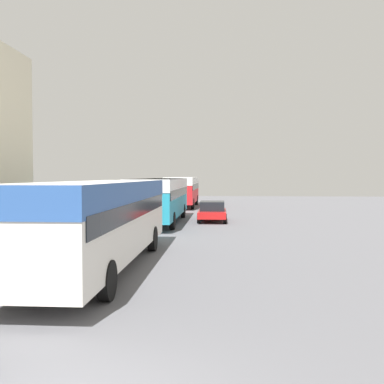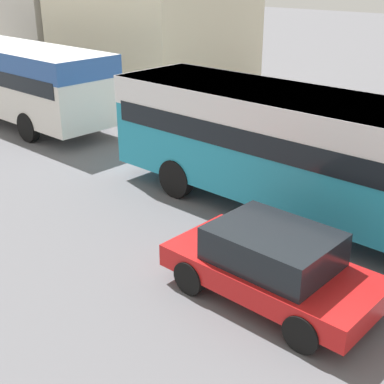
{
  "view_description": "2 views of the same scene",
  "coord_description": "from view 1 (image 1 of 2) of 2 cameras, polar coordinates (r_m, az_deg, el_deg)",
  "views": [
    {
      "loc": [
        1.97,
        -5.0,
        3.04
      ],
      "look_at": [
        -0.14,
        25.97,
        1.88
      ],
      "focal_mm": 40.0,
      "sensor_mm": 36.0,
      "label": 1
    },
    {
      "loc": [
        8.31,
        27.95,
        5.51
      ],
      "look_at": [
        0.2,
        20.49,
        0.84
      ],
      "focal_mm": 50.0,
      "sensor_mm": 36.0,
      "label": 2
    }
  ],
  "objects": [
    {
      "name": "car_crossing",
      "position": [
        28.59,
        2.72,
        -2.53
      ],
      "size": [
        1.89,
        3.8,
        1.35
      ],
      "color": "red",
      "rests_on": "ground_plane"
    },
    {
      "name": "bus_following",
      "position": [
        27.79,
        -4.25,
        -0.27
      ],
      "size": [
        2.64,
        11.19,
        2.87
      ],
      "color": "teal",
      "rests_on": "ground_plane"
    },
    {
      "name": "pedestrian_near_curb",
      "position": [
        31.19,
        -9.72,
        -1.69
      ],
      "size": [
        0.41,
        0.41,
        1.63
      ],
      "color": "#232838",
      "rests_on": "sidewalk"
    },
    {
      "name": "bus_lead",
      "position": [
        14.2,
        -12.13,
        -2.62
      ],
      "size": [
        2.58,
        11.25,
        2.86
      ],
      "color": "silver",
      "rests_on": "ground_plane"
    },
    {
      "name": "bus_third_in_line",
      "position": [
        42.29,
        -1.24,
        0.6
      ],
      "size": [
        2.65,
        10.08,
        2.93
      ],
      "color": "red",
      "rests_on": "ground_plane"
    }
  ]
}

